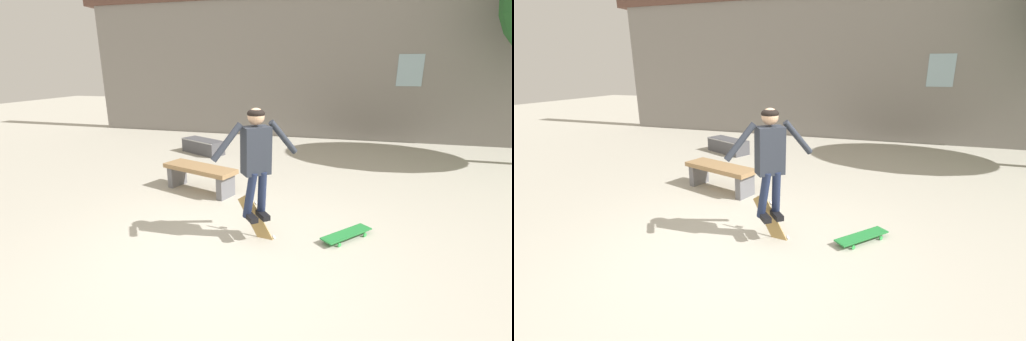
{
  "view_description": "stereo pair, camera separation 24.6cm",
  "coord_description": "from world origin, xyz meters",
  "views": [
    {
      "loc": [
        1.31,
        -3.59,
        2.22
      ],
      "look_at": [
        0.24,
        0.41,
        0.97
      ],
      "focal_mm": 24.0,
      "sensor_mm": 36.0,
      "label": 1
    },
    {
      "loc": [
        1.55,
        -3.52,
        2.22
      ],
      "look_at": [
        0.24,
        0.41,
        0.97
      ],
      "focal_mm": 24.0,
      "sensor_mm": 36.0,
      "label": 2
    }
  ],
  "objects": [
    {
      "name": "skateboard_flipping",
      "position": [
        0.24,
        0.52,
        0.18
      ],
      "size": [
        0.62,
        0.25,
        0.79
      ],
      "rotation": [
        0.0,
        0.0,
        -0.41
      ],
      "color": "#AD894C"
    },
    {
      "name": "park_bench",
      "position": [
        -1.24,
        1.95,
        0.34
      ],
      "size": [
        1.51,
        0.89,
        0.48
      ],
      "rotation": [
        0.0,
        0.0,
        -0.32
      ],
      "color": "#99754C",
      "rests_on": "ground_plane"
    },
    {
      "name": "skateboard_resting",
      "position": [
        1.42,
        0.74,
        0.07
      ],
      "size": [
        0.68,
        0.73,
        0.08
      ],
      "rotation": [
        0.0,
        0.0,
        3.99
      ],
      "color": "#237F38",
      "rests_on": "ground_plane"
    },
    {
      "name": "ground_plane",
      "position": [
        0.0,
        0.0,
        0.0
      ],
      "size": [
        40.0,
        40.0,
        0.0
      ],
      "primitive_type": "plane",
      "color": "#B2AD9E"
    },
    {
      "name": "skater",
      "position": [
        0.24,
        0.41,
        1.17
      ],
      "size": [
        0.97,
        0.8,
        1.44
      ],
      "rotation": [
        0.0,
        0.0,
        -0.89
      ],
      "color": "#282D38"
    },
    {
      "name": "skate_ledge",
      "position": [
        -2.37,
        4.71,
        0.19
      ],
      "size": [
        1.3,
        0.97,
        0.37
      ],
      "rotation": [
        0.0,
        0.0,
        -0.46
      ],
      "color": "#4C4C51",
      "rests_on": "ground_plane"
    },
    {
      "name": "building_backdrop",
      "position": [
        -0.01,
        7.73,
        2.47
      ],
      "size": [
        15.73,
        0.52,
        5.67
      ],
      "color": "gray",
      "rests_on": "ground_plane"
    }
  ]
}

